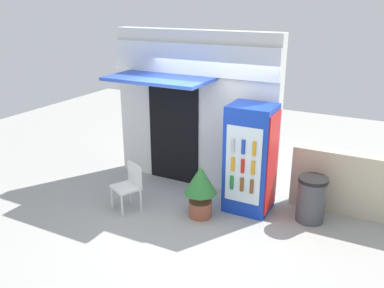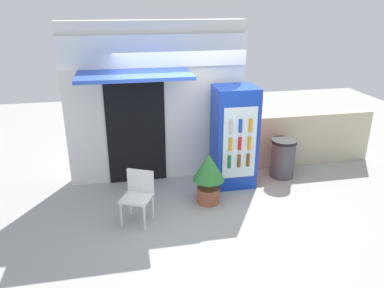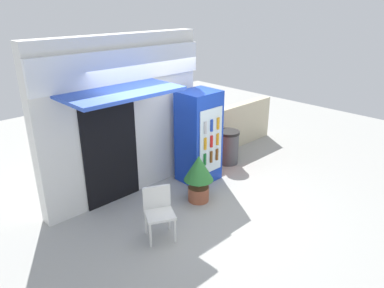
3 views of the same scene
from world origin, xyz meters
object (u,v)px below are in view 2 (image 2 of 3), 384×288
(drink_cooler, at_px, (234,137))
(potted_plant_near_shop, at_px, (209,173))
(plastic_chair, at_px, (138,193))
(trash_bin, at_px, (283,158))

(drink_cooler, xyz_separation_m, potted_plant_near_shop, (-0.65, -0.63, -0.40))
(plastic_chair, xyz_separation_m, trash_bin, (2.94, 1.07, -0.10))
(potted_plant_near_shop, xyz_separation_m, trash_bin, (1.71, 0.73, -0.16))
(drink_cooler, height_order, trash_bin, drink_cooler)
(drink_cooler, bearing_deg, potted_plant_near_shop, -135.56)
(potted_plant_near_shop, bearing_deg, trash_bin, 23.23)
(trash_bin, bearing_deg, potted_plant_near_shop, -156.77)
(plastic_chair, relative_size, trash_bin, 1.07)
(drink_cooler, distance_m, plastic_chair, 2.16)
(drink_cooler, relative_size, plastic_chair, 2.28)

